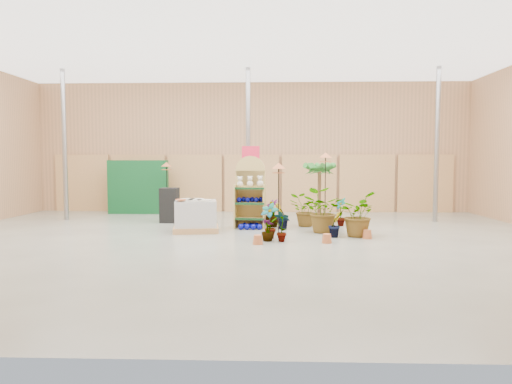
# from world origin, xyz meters

# --- Properties ---
(room) EXTENTS (15.20, 12.10, 4.70)m
(room) POSITION_xyz_m (0.00, 0.91, 2.21)
(room) COLOR slate
(room) RESTS_ON ground
(display_shelf) EXTENTS (0.85, 0.59, 1.92)m
(display_shelf) POSITION_xyz_m (0.12, 2.18, 0.88)
(display_shelf) COLOR tan
(display_shelf) RESTS_ON ground
(teddy_bears) EXTENTS (0.71, 0.18, 0.29)m
(teddy_bears) POSITION_xyz_m (0.14, 2.09, 1.22)
(teddy_bears) COLOR beige
(teddy_bears) RESTS_ON display_shelf
(gazing_balls_shelf) EXTENTS (0.71, 0.24, 0.13)m
(gazing_balls_shelf) POSITION_xyz_m (0.12, 2.08, 0.76)
(gazing_balls_shelf) COLOR #050988
(gazing_balls_shelf) RESTS_ON display_shelf
(gazing_balls_floor) EXTENTS (0.63, 0.39, 0.15)m
(gazing_balls_floor) POSITION_xyz_m (0.14, 1.84, 0.07)
(gazing_balls_floor) COLOR #050988
(gazing_balls_floor) RESTS_ON ground
(pallet_stack) EXTENTS (1.24, 1.08, 0.82)m
(pallet_stack) POSITION_xyz_m (-1.22, 1.39, 0.40)
(pallet_stack) COLOR #B2814F
(pallet_stack) RESTS_ON ground
(charcoal_planters) EXTENTS (0.50, 0.50, 1.00)m
(charcoal_planters) POSITION_xyz_m (-2.27, 3.10, 0.50)
(charcoal_planters) COLOR black
(charcoal_planters) RESTS_ON ground
(trellis_stock) EXTENTS (2.00, 0.30, 1.80)m
(trellis_stock) POSITION_xyz_m (-3.80, 5.20, 0.90)
(trellis_stock) COLOR #0C481F
(trellis_stock) RESTS_ON ground
(offer_sign) EXTENTS (0.50, 0.08, 2.20)m
(offer_sign) POSITION_xyz_m (0.10, 2.98, 1.57)
(offer_sign) COLOR gray
(offer_sign) RESTS_ON ground
(bird_table_front) EXTENTS (0.34, 0.34, 1.74)m
(bird_table_front) POSITION_xyz_m (0.86, 0.95, 1.61)
(bird_table_front) COLOR black
(bird_table_front) RESTS_ON ground
(bird_table_right) EXTENTS (0.34, 0.34, 2.01)m
(bird_table_right) POSITION_xyz_m (2.13, 2.27, 1.87)
(bird_table_right) COLOR black
(bird_table_right) RESTS_ON ground
(bird_table_back) EXTENTS (0.34, 0.34, 1.75)m
(bird_table_back) POSITION_xyz_m (-2.64, 4.38, 1.62)
(bird_table_back) COLOR black
(bird_table_back) RESTS_ON ground
(palm) EXTENTS (0.70, 0.70, 1.83)m
(palm) POSITION_xyz_m (2.04, 2.87, 1.57)
(palm) COLOR brown
(palm) RESTS_ON ground
(potted_plant_0) EXTENTS (0.52, 0.47, 0.82)m
(potted_plant_0) POSITION_xyz_m (0.65, 0.43, 0.41)
(potted_plant_0) COLOR #277124
(potted_plant_0) RESTS_ON ground
(potted_plant_2) EXTENTS (1.25, 1.18, 1.10)m
(potted_plant_2) POSITION_xyz_m (1.92, 1.35, 0.55)
(potted_plant_2) COLOR #277124
(potted_plant_2) RESTS_ON ground
(potted_plant_4) EXTENTS (0.42, 0.49, 0.78)m
(potted_plant_4) POSITION_xyz_m (2.58, 2.51, 0.39)
(potted_plant_4) COLOR #277124
(potted_plant_4) RESTS_ON ground
(potted_plant_5) EXTENTS (0.48, 0.46, 0.68)m
(potted_plant_5) POSITION_xyz_m (0.96, 1.85, 0.34)
(potted_plant_5) COLOR #277124
(potted_plant_5) RESTS_ON ground
(potted_plant_6) EXTENTS (0.88, 0.79, 0.88)m
(potted_plant_6) POSITION_xyz_m (1.58, 2.41, 0.44)
(potted_plant_6) COLOR #277124
(potted_plant_6) RESTS_ON ground
(potted_plant_7) EXTENTS (0.38, 0.38, 0.50)m
(potted_plant_7) POSITION_xyz_m (0.61, 0.10, 0.25)
(potted_plant_7) COLOR #277124
(potted_plant_7) RESTS_ON ground
(potted_plant_8) EXTENTS (0.44, 0.40, 0.69)m
(potted_plant_8) POSITION_xyz_m (0.93, 0.04, 0.35)
(potted_plant_8) COLOR #277124
(potted_plant_8) RESTS_ON ground
(potted_plant_9) EXTENTS (0.39, 0.42, 0.60)m
(potted_plant_9) POSITION_xyz_m (2.18, 0.68, 0.30)
(potted_plant_9) COLOR #277124
(potted_plant_9) RESTS_ON ground
(potted_plant_10) EXTENTS (1.03, 1.12, 1.05)m
(potted_plant_10) POSITION_xyz_m (2.71, 0.82, 0.53)
(potted_plant_10) COLOR #277124
(potted_plant_10) RESTS_ON ground
(potted_plant_11) EXTENTS (0.57, 0.57, 0.74)m
(potted_plant_11) POSITION_xyz_m (0.71, 2.32, 0.37)
(potted_plant_11) COLOR #277124
(potted_plant_11) RESTS_ON ground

